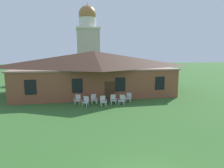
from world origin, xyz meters
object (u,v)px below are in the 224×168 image
(lawn_chair_by_porch, at_px, (78,99))
(lawn_chair_near_door, at_px, (86,101))
(lawn_chair_under_eave, at_px, (129,97))
(lawn_chair_right_end, at_px, (113,99))
(lawn_chair_left_end, at_px, (94,99))
(lawn_chair_far_side, at_px, (122,99))
(lawn_chair_middle, at_px, (103,100))

(lawn_chair_by_porch, xyz_separation_m, lawn_chair_near_door, (0.75, -0.91, 0.00))
(lawn_chair_under_eave, bearing_deg, lawn_chair_right_end, -161.87)
(lawn_chair_left_end, bearing_deg, lawn_chair_near_door, -135.62)
(lawn_chair_by_porch, distance_m, lawn_chair_far_side, 4.50)
(lawn_chair_left_end, xyz_separation_m, lawn_chair_far_side, (2.75, -0.94, 0.00))
(lawn_chair_middle, relative_size, lawn_chair_under_eave, 1.00)
(lawn_chair_far_side, bearing_deg, lawn_chair_left_end, 161.23)
(lawn_chair_under_eave, bearing_deg, lawn_chair_middle, -161.19)
(lawn_chair_near_door, xyz_separation_m, lawn_chair_far_side, (3.65, -0.06, 0.00))
(lawn_chair_left_end, bearing_deg, lawn_chair_by_porch, 178.76)
(lawn_chair_near_door, bearing_deg, lawn_chair_right_end, 5.08)
(lawn_chair_left_end, xyz_separation_m, lawn_chair_right_end, (1.92, -0.63, 0.00))
(lawn_chair_near_door, bearing_deg, lawn_chair_left_end, 44.38)
(lawn_chair_under_eave, bearing_deg, lawn_chair_left_end, 179.40)
(lawn_chair_left_end, height_order, lawn_chair_right_end, same)
(lawn_chair_right_end, bearing_deg, lawn_chair_far_side, -20.28)
(lawn_chair_middle, height_order, lawn_chair_right_end, same)
(lawn_chair_far_side, relative_size, lawn_chair_under_eave, 1.00)
(lawn_chair_middle, relative_size, lawn_chair_far_side, 1.00)
(lawn_chair_right_end, bearing_deg, lawn_chair_under_eave, 18.13)
(lawn_chair_right_end, bearing_deg, lawn_chair_near_door, -174.92)
(lawn_chair_right_end, xyz_separation_m, lawn_chair_far_side, (0.83, -0.31, 0.00))
(lawn_chair_by_porch, relative_size, lawn_chair_right_end, 1.00)
(lawn_chair_left_end, relative_size, lawn_chair_under_eave, 1.00)
(lawn_chair_right_end, height_order, lawn_chair_far_side, same)
(lawn_chair_far_side, xyz_separation_m, lawn_chair_under_eave, (0.96, 0.90, 0.00))
(lawn_chair_middle, relative_size, lawn_chair_right_end, 1.00)
(lawn_chair_middle, height_order, lawn_chair_under_eave, same)
(lawn_chair_right_end, height_order, lawn_chair_under_eave, same)
(lawn_chair_left_end, bearing_deg, lawn_chair_right_end, -18.11)
(lawn_chair_by_porch, height_order, lawn_chair_middle, same)
(lawn_chair_middle, bearing_deg, lawn_chair_under_eave, 18.81)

